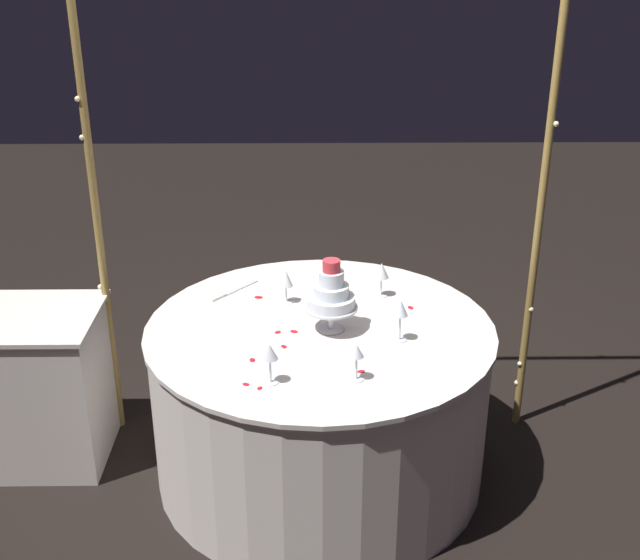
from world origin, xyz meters
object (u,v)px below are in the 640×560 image
Objects in this scene: main_table at (320,400)px; cake_knife at (231,292)px; decorative_arch at (319,101)px; wine_glass_0 at (286,280)px; wine_glass_2 at (270,354)px; wine_glass_4 at (401,310)px; side_table at (45,386)px; wine_glass_1 at (357,354)px; wine_glass_3 at (382,272)px; tiered_cake at (331,295)px.

cake_knife reaches higher than main_table.
decorative_arch reaches higher than wine_glass_0.
wine_glass_2 is 0.90× the size of wine_glass_4.
side_table is 4.86× the size of wine_glass_1.
wine_glass_1 is 0.61× the size of cake_knife.
decorative_arch is 16.26× the size of wine_glass_0.
wine_glass_3 is at bearing 78.26° from wine_glass_1.
wine_glass_1 is at bearing -55.60° from cake_knife.
main_table is 0.69m from wine_glass_2.
main_table is at bearing 67.33° from wine_glass_2.
wine_glass_3 is at bearing 8.49° from wine_glass_0.
tiered_cake is at bearing -54.50° from wine_glass_0.
wine_glass_2 is 1.00× the size of wine_glass_3.
tiered_cake is 2.14× the size of wine_glass_1.
wine_glass_0 is at bearing 5.10° from side_table.
side_table is at bearing 157.33° from wine_glass_1.
decorative_arch is at bearing 96.78° from tiered_cake.
decorative_arch is 10.33× the size of cake_knife.
tiered_cake reaches higher than wine_glass_0.
wine_glass_1 is 0.36m from wine_glass_4.
tiered_cake is at bearing 60.91° from wine_glass_2.
tiered_cake is 0.61m from cake_knife.
decorative_arch is 1.70× the size of main_table.
main_table is at bearing -6.53° from side_table.
wine_glass_4 is (0.19, 0.31, 0.03)m from wine_glass_1.
side_table is at bearing -169.95° from decorative_arch.
tiered_cake is 1.76× the size of wine_glass_4.
main_table is at bearing 158.80° from wine_glass_4.
decorative_arch is 1.12m from wine_glass_2.
main_table is at bearing -132.76° from wine_glass_3.
wine_glass_4 is (0.47, -0.36, 0.03)m from wine_glass_0.
main_table is 0.65m from cake_knife.
wine_glass_4 is at bearing -18.93° from tiered_cake.
main_table is at bearing -89.83° from decorative_arch.
wine_glass_2 is at bearing -176.65° from wine_glass_1.
wine_glass_2 is (-0.04, -0.69, 0.01)m from wine_glass_0.
wine_glass_4 is at bearing -84.76° from wine_glass_3.
wine_glass_2 is (-0.19, -0.81, -0.75)m from decorative_arch.
wine_glass_3 is at bearing 95.24° from wine_glass_4.
tiered_cake is at bearing -83.22° from decorative_arch.
cake_knife is at bearing 146.97° from wine_glass_4.
wine_glass_2 reaches higher than cake_knife.
wine_glass_4 is 0.74× the size of cake_knife.
main_table reaches higher than side_table.
wine_glass_4 reaches higher than cake_knife.
wine_glass_4 is 0.87m from cake_knife.
wine_glass_1 is at bearing -122.07° from wine_glass_4.
decorative_arch is at bearing 99.27° from wine_glass_1.
wine_glass_4 reaches higher than main_table.
decorative_arch reaches higher than side_table.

